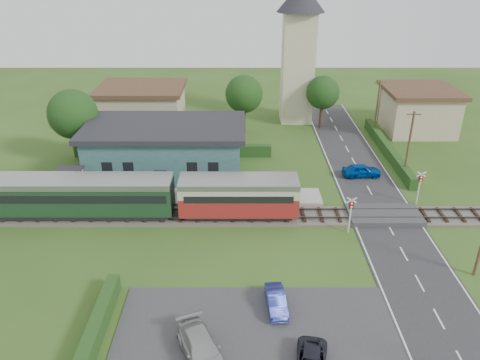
{
  "coord_description": "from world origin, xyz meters",
  "views": [
    {
      "loc": [
        -2.46,
        -32.95,
        20.74
      ],
      "look_at": [
        -2.48,
        4.0,
        2.63
      ],
      "focal_mm": 35.0,
      "sensor_mm": 36.0,
      "label": 1
    }
  ],
  "objects_px": {
    "house_west": "(143,107)",
    "pedestrian_near": "(214,191)",
    "equipment_hut": "(70,183)",
    "car_park_blue": "(276,301)",
    "pedestrian_far": "(84,187)",
    "house_east": "(418,109)",
    "church_tower": "(299,43)",
    "car_park_silver": "(201,349)",
    "train": "(41,195)",
    "crossing_signal_far": "(420,183)",
    "crossing_signal_near": "(351,210)",
    "station_building": "(166,149)",
    "car_on_road": "(362,170)"
  },
  "relations": [
    {
      "from": "house_west",
      "to": "pedestrian_near",
      "type": "xyz_separation_m",
      "value": [
        10.17,
        -20.41,
        -1.61
      ]
    },
    {
      "from": "equipment_hut",
      "to": "car_park_blue",
      "type": "relative_size",
      "value": 0.77
    },
    {
      "from": "pedestrian_far",
      "to": "house_east",
      "type": "bearing_deg",
      "value": -38.9
    },
    {
      "from": "church_tower",
      "to": "pedestrian_near",
      "type": "distance_m",
      "value": 26.95
    },
    {
      "from": "car_park_blue",
      "to": "pedestrian_far",
      "type": "relative_size",
      "value": 1.78
    },
    {
      "from": "car_park_silver",
      "to": "church_tower",
      "type": "bearing_deg",
      "value": 53.78
    },
    {
      "from": "house_west",
      "to": "pedestrian_far",
      "type": "relative_size",
      "value": 5.83
    },
    {
      "from": "church_tower",
      "to": "house_west",
      "type": "height_order",
      "value": "church_tower"
    },
    {
      "from": "train",
      "to": "crossing_signal_far",
      "type": "bearing_deg",
      "value": 4.15
    },
    {
      "from": "crossing_signal_near",
      "to": "car_park_silver",
      "type": "xyz_separation_m",
      "value": [
        -11.04,
        -13.25,
        -1.38
      ]
    },
    {
      "from": "equipment_hut",
      "to": "station_building",
      "type": "relative_size",
      "value": 0.16
    },
    {
      "from": "car_on_road",
      "to": "equipment_hut",
      "type": "bearing_deg",
      "value": 96.82
    },
    {
      "from": "house_west",
      "to": "car_park_blue",
      "type": "bearing_deg",
      "value": -66.72
    },
    {
      "from": "equipment_hut",
      "to": "crossing_signal_far",
      "type": "xyz_separation_m",
      "value": [
        31.6,
        -0.81,
        0.39
      ]
    },
    {
      "from": "car_on_road",
      "to": "pedestrian_far",
      "type": "distance_m",
      "value": 27.11
    },
    {
      "from": "equipment_hut",
      "to": "church_tower",
      "type": "distance_m",
      "value": 33.48
    },
    {
      "from": "equipment_hut",
      "to": "pedestrian_far",
      "type": "distance_m",
      "value": 1.32
    },
    {
      "from": "house_west",
      "to": "crossing_signal_far",
      "type": "height_order",
      "value": "house_west"
    },
    {
      "from": "car_park_silver",
      "to": "pedestrian_near",
      "type": "distance_m",
      "value": 18.25
    },
    {
      "from": "crossing_signal_near",
      "to": "pedestrian_near",
      "type": "bearing_deg",
      "value": 156.01
    },
    {
      "from": "house_east",
      "to": "crossing_signal_far",
      "type": "relative_size",
      "value": 2.69
    },
    {
      "from": "train",
      "to": "crossing_signal_near",
      "type": "relative_size",
      "value": 13.18
    },
    {
      "from": "crossing_signal_near",
      "to": "pedestrian_near",
      "type": "xyz_separation_m",
      "value": [
        -11.23,
        5.0,
        -0.96
      ]
    },
    {
      "from": "pedestrian_far",
      "to": "crossing_signal_near",
      "type": "bearing_deg",
      "value": -79.53
    },
    {
      "from": "station_building",
      "to": "car_on_road",
      "type": "distance_m",
      "value": 20.01
    },
    {
      "from": "crossing_signal_near",
      "to": "car_on_road",
      "type": "xyz_separation_m",
      "value": [
        3.49,
        10.55,
        -1.43
      ]
    },
    {
      "from": "equipment_hut",
      "to": "house_west",
      "type": "height_order",
      "value": "house_west"
    },
    {
      "from": "crossing_signal_far",
      "to": "pedestrian_near",
      "type": "xyz_separation_m",
      "value": [
        -18.43,
        0.2,
        -0.96
      ]
    },
    {
      "from": "station_building",
      "to": "car_park_silver",
      "type": "height_order",
      "value": "station_building"
    },
    {
      "from": "crossing_signal_near",
      "to": "car_park_silver",
      "type": "distance_m",
      "value": 17.3
    },
    {
      "from": "equipment_hut",
      "to": "house_west",
      "type": "xyz_separation_m",
      "value": [
        3.0,
        19.8,
        1.04
      ]
    },
    {
      "from": "equipment_hut",
      "to": "house_east",
      "type": "bearing_deg",
      "value": 26.32
    },
    {
      "from": "house_east",
      "to": "pedestrian_far",
      "type": "relative_size",
      "value": 4.75
    },
    {
      "from": "church_tower",
      "to": "pedestrian_far",
      "type": "xyz_separation_m",
      "value": [
        -21.74,
        -22.88,
        -8.85
      ]
    },
    {
      "from": "train",
      "to": "church_tower",
      "type": "relative_size",
      "value": 2.45
    },
    {
      "from": "station_building",
      "to": "pedestrian_near",
      "type": "height_order",
      "value": "station_building"
    },
    {
      "from": "house_east",
      "to": "car_park_blue",
      "type": "xyz_separation_m",
      "value": [
        -20.15,
        -33.5,
        -2.17
      ]
    },
    {
      "from": "train",
      "to": "house_west",
      "type": "relative_size",
      "value": 4.0
    },
    {
      "from": "train",
      "to": "car_park_silver",
      "type": "distance_m",
      "value": 21.54
    },
    {
      "from": "equipment_hut",
      "to": "crossing_signal_far",
      "type": "distance_m",
      "value": 31.61
    },
    {
      "from": "crossing_signal_far",
      "to": "car_on_road",
      "type": "height_order",
      "value": "crossing_signal_far"
    },
    {
      "from": "station_building",
      "to": "crossing_signal_far",
      "type": "relative_size",
      "value": 4.88
    },
    {
      "from": "station_building",
      "to": "train",
      "type": "distance_m",
      "value": 13.0
    },
    {
      "from": "crossing_signal_near",
      "to": "pedestrian_near",
      "type": "distance_m",
      "value": 12.32
    },
    {
      "from": "crossing_signal_far",
      "to": "car_park_silver",
      "type": "height_order",
      "value": "crossing_signal_far"
    },
    {
      "from": "train",
      "to": "church_tower",
      "type": "distance_m",
      "value": 36.53
    },
    {
      "from": "station_building",
      "to": "crossing_signal_far",
      "type": "distance_m",
      "value": 24.51
    },
    {
      "from": "equipment_hut",
      "to": "station_building",
      "type": "bearing_deg",
      "value": 35.92
    },
    {
      "from": "car_park_blue",
      "to": "crossing_signal_near",
      "type": "bearing_deg",
      "value": 49.46
    },
    {
      "from": "house_east",
      "to": "car_park_blue",
      "type": "relative_size",
      "value": 2.67
    }
  ]
}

